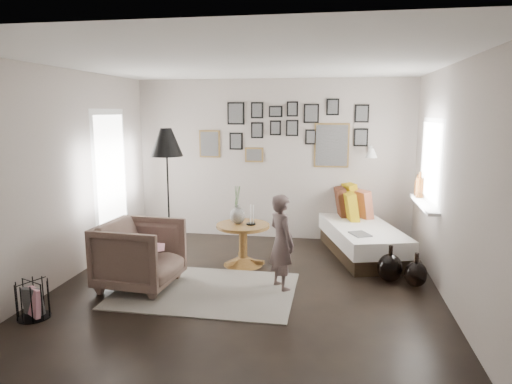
% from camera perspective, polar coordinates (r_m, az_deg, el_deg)
% --- Properties ---
extents(ground, '(4.80, 4.80, 0.00)m').
position_cam_1_polar(ground, '(5.48, -1.42, -12.31)').
color(ground, black).
rests_on(ground, ground).
extents(wall_back, '(4.50, 0.00, 4.50)m').
position_cam_1_polar(wall_back, '(7.48, 2.06, 4.03)').
color(wall_back, '#A1968D').
rests_on(wall_back, ground).
extents(wall_front, '(4.50, 0.00, 4.50)m').
position_cam_1_polar(wall_front, '(2.86, -10.81, -6.04)').
color(wall_front, '#A1968D').
rests_on(wall_front, ground).
extents(wall_left, '(0.00, 4.80, 4.80)m').
position_cam_1_polar(wall_left, '(5.98, -23.18, 1.71)').
color(wall_left, '#A1968D').
rests_on(wall_left, ground).
extents(wall_right, '(0.00, 4.80, 4.80)m').
position_cam_1_polar(wall_right, '(5.19, 23.70, 0.52)').
color(wall_right, '#A1968D').
rests_on(wall_right, ground).
extents(ceiling, '(4.80, 4.80, 0.00)m').
position_cam_1_polar(ceiling, '(5.09, -1.55, 15.87)').
color(ceiling, white).
rests_on(ceiling, wall_back).
extents(door_left, '(0.00, 2.14, 2.14)m').
position_cam_1_polar(door_left, '(7.03, -17.69, 1.12)').
color(door_left, white).
rests_on(door_left, wall_left).
extents(window_right, '(0.15, 1.32, 1.30)m').
position_cam_1_polar(window_right, '(6.53, 20.03, -0.72)').
color(window_right, white).
rests_on(window_right, wall_right).
extents(gallery_wall, '(2.74, 0.03, 1.08)m').
position_cam_1_polar(gallery_wall, '(7.39, 4.29, 7.39)').
color(gallery_wall, olive).
rests_on(gallery_wall, wall_back).
extents(wall_sconce, '(0.18, 0.36, 0.16)m').
position_cam_1_polar(wall_sconce, '(7.15, 14.22, 4.77)').
color(wall_sconce, white).
rests_on(wall_sconce, wall_back).
extents(rug, '(2.08, 1.46, 0.01)m').
position_cam_1_polar(rug, '(5.52, -6.31, -12.10)').
color(rug, beige).
rests_on(rug, ground).
extents(pedestal_table, '(0.73, 0.73, 0.57)m').
position_cam_1_polar(pedestal_table, '(6.28, -1.62, -6.78)').
color(pedestal_table, brown).
rests_on(pedestal_table, ground).
extents(vase, '(0.21, 0.21, 0.52)m').
position_cam_1_polar(vase, '(6.20, -2.34, -2.55)').
color(vase, black).
rests_on(vase, pedestal_table).
extents(candles, '(0.12, 0.12, 0.27)m').
position_cam_1_polar(candles, '(6.15, -0.64, -2.92)').
color(candles, black).
rests_on(candles, pedestal_table).
extents(daybed, '(1.33, 2.11, 0.96)m').
position_cam_1_polar(daybed, '(6.99, 12.95, -5.03)').
color(daybed, black).
rests_on(daybed, ground).
extents(magazine_on_daybed, '(0.32, 0.36, 0.02)m').
position_cam_1_polar(magazine_on_daybed, '(6.33, 12.88, -5.15)').
color(magazine_on_daybed, black).
rests_on(magazine_on_daybed, daybed).
extents(armchair, '(0.94, 0.92, 0.80)m').
position_cam_1_polar(armchair, '(5.66, -14.29, -7.57)').
color(armchair, brown).
rests_on(armchair, ground).
extents(armchair_cushion, '(0.40, 0.41, 0.16)m').
position_cam_1_polar(armchair_cushion, '(5.67, -13.84, -6.69)').
color(armchair_cushion, silver).
rests_on(armchair_cushion, armchair).
extents(floor_lamp, '(0.43, 0.43, 1.86)m').
position_cam_1_polar(floor_lamp, '(6.22, -11.12, 5.48)').
color(floor_lamp, black).
rests_on(floor_lamp, ground).
extents(magazine_basket, '(0.40, 0.40, 0.39)m').
position_cam_1_polar(magazine_basket, '(5.28, -26.12, -12.02)').
color(magazine_basket, black).
rests_on(magazine_basket, ground).
extents(demijohn_large, '(0.31, 0.31, 0.46)m').
position_cam_1_polar(demijohn_large, '(5.95, 16.39, -9.05)').
color(demijohn_large, black).
rests_on(demijohn_large, ground).
extents(demijohn_small, '(0.27, 0.27, 0.42)m').
position_cam_1_polar(demijohn_small, '(5.89, 19.34, -9.63)').
color(demijohn_small, black).
rests_on(demijohn_small, ground).
extents(child, '(0.47, 0.50, 1.14)m').
position_cam_1_polar(child, '(5.39, 3.20, -6.27)').
color(child, brown).
rests_on(child, ground).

